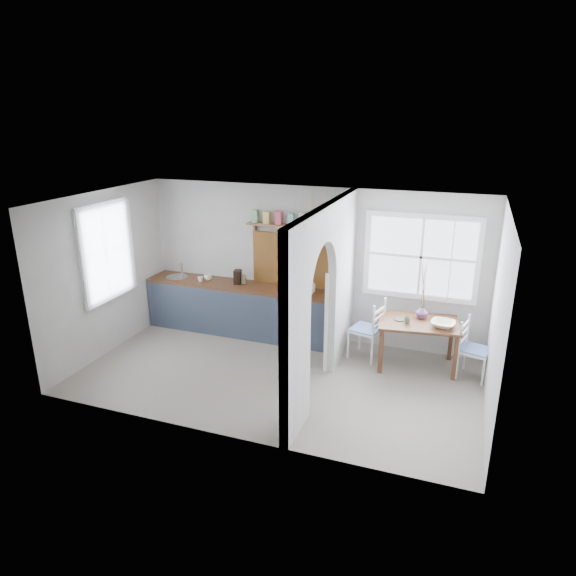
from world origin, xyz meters
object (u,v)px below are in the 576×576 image
(dining_table, at_px, (417,344))
(chair_right, at_px, (475,350))
(vase, at_px, (422,312))
(chair_left, at_px, (366,328))
(kettle, at_px, (309,287))

(dining_table, bearing_deg, chair_right, -13.74)
(dining_table, bearing_deg, vase, 75.86)
(chair_left, distance_m, vase, 0.89)
(dining_table, relative_size, chair_left, 1.21)
(chair_left, xyz_separation_m, vase, (0.81, 0.12, 0.34))
(dining_table, xyz_separation_m, vase, (0.02, 0.17, 0.47))
(chair_left, relative_size, vase, 5.10)
(chair_right, distance_m, kettle, 2.72)
(chair_right, bearing_deg, kettle, 98.74)
(chair_left, bearing_deg, vase, 112.29)
(dining_table, height_order, vase, vase)
(chair_left, bearing_deg, chair_right, 99.39)
(chair_left, relative_size, chair_right, 1.09)
(kettle, height_order, vase, kettle)
(chair_left, height_order, vase, chair_left)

